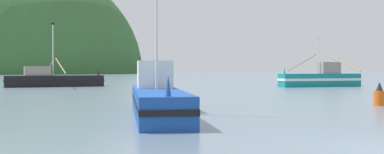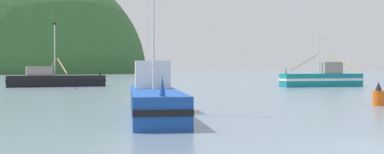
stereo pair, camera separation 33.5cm
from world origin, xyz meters
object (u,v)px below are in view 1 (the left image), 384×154
fishing_boat_blue (157,98)px  fishing_boat_black (53,80)px  fishing_boat_teal (321,78)px  channel_buoy (379,96)px

fishing_boat_blue → fishing_boat_black: bearing=-164.8°
fishing_boat_teal → channel_buoy: bearing=62.7°
fishing_boat_teal → channel_buoy: (-7.92, -26.84, -0.41)m
fishing_boat_blue → channel_buoy: (12.55, 3.66, -0.22)m
fishing_boat_blue → channel_buoy: size_ratio=8.84×
channel_buoy → fishing_boat_black: bearing=125.6°
fishing_boat_teal → fishing_boat_black: bearing=-18.2°
fishing_boat_black → fishing_boat_teal: fishing_boat_black is taller
fishing_boat_blue → channel_buoy: bearing=106.2°
fishing_boat_blue → fishing_boat_teal: bearing=146.1°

